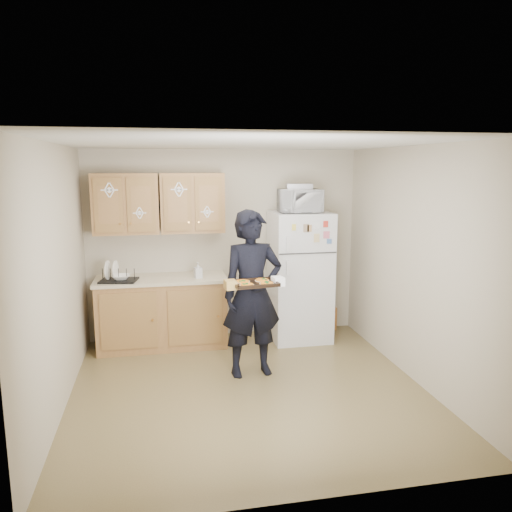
% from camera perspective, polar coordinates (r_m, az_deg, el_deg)
% --- Properties ---
extents(floor, '(3.60, 3.60, 0.00)m').
position_cam_1_polar(floor, '(5.36, -0.86, -15.00)').
color(floor, brown).
rests_on(floor, ground).
extents(ceiling, '(3.60, 3.60, 0.00)m').
position_cam_1_polar(ceiling, '(4.85, -0.94, 12.76)').
color(ceiling, silver).
rests_on(ceiling, wall_back).
extents(wall_back, '(3.60, 0.04, 2.50)m').
position_cam_1_polar(wall_back, '(6.71, -3.64, 1.34)').
color(wall_back, '#B8AC95').
rests_on(wall_back, floor).
extents(wall_front, '(3.60, 0.04, 2.50)m').
position_cam_1_polar(wall_front, '(3.26, 4.82, -8.33)').
color(wall_front, '#B8AC95').
rests_on(wall_front, floor).
extents(wall_left, '(0.04, 3.60, 2.50)m').
position_cam_1_polar(wall_left, '(4.97, -21.78, -2.54)').
color(wall_left, '#B8AC95').
rests_on(wall_left, floor).
extents(wall_right, '(0.04, 3.60, 2.50)m').
position_cam_1_polar(wall_right, '(5.56, 17.68, -0.99)').
color(wall_right, '#B8AC95').
rests_on(wall_right, floor).
extents(refrigerator, '(0.75, 0.70, 1.70)m').
position_cam_1_polar(refrigerator, '(6.62, 5.01, -2.33)').
color(refrigerator, silver).
rests_on(refrigerator, floor).
extents(base_cabinet, '(1.60, 0.60, 0.86)m').
position_cam_1_polar(base_cabinet, '(6.52, -10.65, -6.47)').
color(base_cabinet, brown).
rests_on(base_cabinet, floor).
extents(countertop, '(1.64, 0.64, 0.04)m').
position_cam_1_polar(countertop, '(6.41, -10.78, -2.62)').
color(countertop, beige).
rests_on(countertop, base_cabinet).
extents(upper_cab_left, '(0.80, 0.33, 0.75)m').
position_cam_1_polar(upper_cab_left, '(6.42, -14.67, 5.79)').
color(upper_cab_left, brown).
rests_on(upper_cab_left, wall_back).
extents(upper_cab_right, '(0.80, 0.33, 0.75)m').
position_cam_1_polar(upper_cab_right, '(6.42, -7.31, 6.04)').
color(upper_cab_right, brown).
rests_on(upper_cab_right, wall_back).
extents(cereal_box, '(0.20, 0.07, 0.32)m').
position_cam_1_polar(cereal_box, '(7.17, 8.38, -7.11)').
color(cereal_box, '#C38D45').
rests_on(cereal_box, floor).
extents(person, '(0.71, 0.51, 1.83)m').
position_cam_1_polar(person, '(5.44, -0.43, -4.35)').
color(person, black).
rests_on(person, floor).
extents(baking_tray, '(0.48, 0.38, 0.04)m').
position_cam_1_polar(baking_tray, '(5.11, -0.17, -3.20)').
color(baking_tray, black).
rests_on(baking_tray, person).
extents(pizza_front_left, '(0.15, 0.15, 0.02)m').
position_cam_1_polar(pizza_front_left, '(5.00, -1.07, -3.29)').
color(pizza_front_left, orange).
rests_on(pizza_front_left, baking_tray).
extents(pizza_front_right, '(0.15, 0.15, 0.02)m').
position_cam_1_polar(pizza_front_right, '(5.07, 1.22, -3.12)').
color(pizza_front_right, orange).
rests_on(pizza_front_right, baking_tray).
extents(pizza_back_left, '(0.15, 0.15, 0.02)m').
position_cam_1_polar(pizza_back_left, '(5.14, -1.54, -2.92)').
color(pizza_back_left, orange).
rests_on(pizza_back_left, baking_tray).
extents(pizza_back_right, '(0.15, 0.15, 0.02)m').
position_cam_1_polar(pizza_back_right, '(5.20, 0.69, -2.76)').
color(pizza_back_right, orange).
rests_on(pizza_back_right, baking_tray).
extents(microwave, '(0.54, 0.38, 0.30)m').
position_cam_1_polar(microwave, '(6.42, 5.04, 6.29)').
color(microwave, silver).
rests_on(microwave, refrigerator).
extents(foil_pan, '(0.35, 0.27, 0.07)m').
position_cam_1_polar(foil_pan, '(6.44, 4.93, 7.93)').
color(foil_pan, '#ACACB3').
rests_on(foil_pan, microwave).
extents(dish_rack, '(0.48, 0.40, 0.17)m').
position_cam_1_polar(dish_rack, '(6.31, -15.44, -2.03)').
color(dish_rack, black).
rests_on(dish_rack, countertop).
extents(bowl, '(0.23, 0.23, 0.06)m').
position_cam_1_polar(bowl, '(6.31, -15.16, -2.34)').
color(bowl, white).
rests_on(bowl, dish_rack).
extents(soap_bottle, '(0.11, 0.11, 0.20)m').
position_cam_1_polar(soap_bottle, '(6.29, -6.64, -1.63)').
color(soap_bottle, silver).
rests_on(soap_bottle, countertop).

